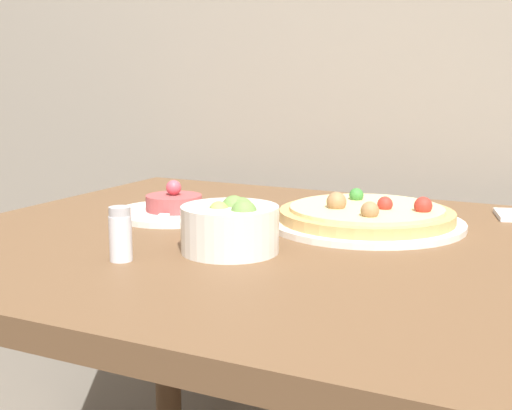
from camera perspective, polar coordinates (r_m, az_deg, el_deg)
The scene contains 5 objects.
dining_table at distance 1.09m, azimuth 1.92°, elevation -8.92°, with size 1.04×0.86×0.80m.
pizza_plate at distance 1.15m, azimuth 8.83°, elevation -0.95°, with size 0.31×0.31×0.06m.
tartare_plate at distance 1.23m, azimuth -6.57°, elevation -0.30°, with size 0.21×0.21×0.06m.
small_bowl at distance 0.97m, azimuth -2.05°, elevation -1.77°, with size 0.13×0.13×0.08m.
salt_shaker at distance 0.95m, azimuth -10.79°, elevation -2.31°, with size 0.03×0.03×0.07m.
Camera 1 is at (0.43, -0.50, 1.04)m, focal length 50.00 mm.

